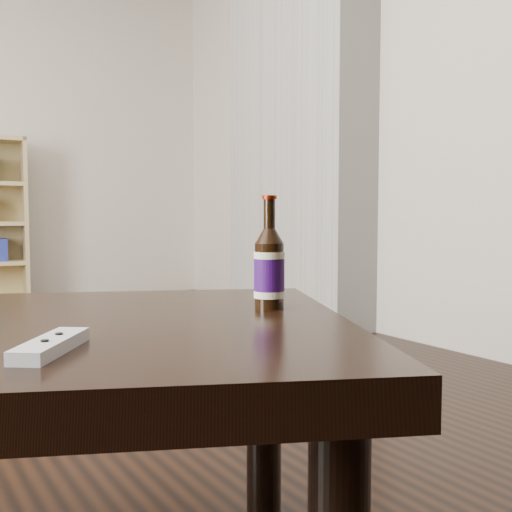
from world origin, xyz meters
TOP-DOWN VIEW (x-y plane):
  - wall_right at (2.51, 0.00)m, footprint 0.02×6.00m
  - chimney_breast at (2.35, 1.20)m, footprint 0.30×1.20m
  - beer_bottle at (0.67, -1.02)m, footprint 0.07×0.07m
  - remote at (0.23, -1.17)m, footprint 0.13×0.15m

SIDE VIEW (x-z plane):
  - remote at x=0.23m, z-range 0.51..0.53m
  - beer_bottle at x=0.67m, z-range 0.48..0.70m
  - wall_right at x=2.51m, z-range 0.00..2.70m
  - chimney_breast at x=2.35m, z-range 0.00..2.70m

